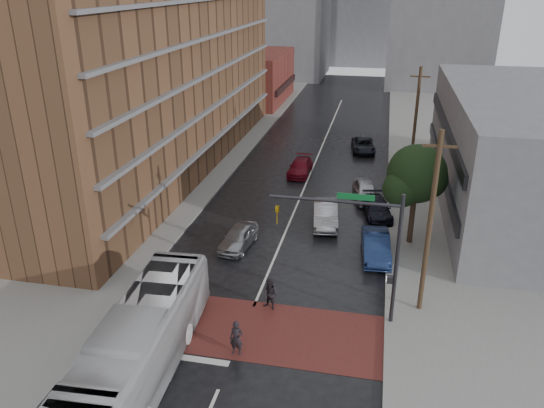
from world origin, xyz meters
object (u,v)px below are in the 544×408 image
at_px(pedestrian_a, 236,338).
at_px(car_parked_near, 376,246).
at_px(car_travel_b, 326,214).
at_px(car_travel_a, 238,237).
at_px(car_travel_c, 300,167).
at_px(suv_travel, 363,145).
at_px(transit_bus, 142,342).
at_px(pedestrian_b, 270,295).
at_px(car_parked_mid, 377,208).
at_px(car_parked_far, 365,191).

bearing_deg(pedestrian_a, car_parked_near, 62.08).
bearing_deg(car_travel_b, pedestrian_a, -106.50).
bearing_deg(car_travel_a, car_travel_c, 90.30).
relative_size(car_travel_a, car_parked_near, 0.88).
height_order(car_travel_b, suv_travel, car_travel_b).
xyz_separation_m(transit_bus, suv_travel, (7.97, 36.04, -1.02)).
height_order(pedestrian_a, suv_travel, pedestrian_a).
xyz_separation_m(car_travel_a, car_travel_c, (1.74, 15.12, -0.04)).
relative_size(car_travel_b, car_parked_near, 1.03).
distance_m(pedestrian_a, car_parked_near, 12.68).
height_order(pedestrian_b, car_travel_b, pedestrian_b).
height_order(transit_bus, pedestrian_b, transit_bus).
bearing_deg(car_parked_mid, car_parked_far, 96.30).
distance_m(transit_bus, car_parked_far, 24.52).
bearing_deg(car_parked_mid, car_travel_a, -153.19).
distance_m(car_travel_a, car_parked_near, 8.97).
relative_size(pedestrian_b, car_parked_mid, 0.38).
relative_size(pedestrian_a, car_parked_near, 0.37).
bearing_deg(suv_travel, transit_bus, -109.50).
bearing_deg(car_travel_a, pedestrian_a, -68.33).
bearing_deg(car_travel_a, transit_bus, -87.29).
bearing_deg(car_travel_a, suv_travel, 80.07).
relative_size(pedestrian_a, car_parked_mid, 0.39).
relative_size(suv_travel, car_parked_near, 1.01).
distance_m(pedestrian_a, car_parked_mid, 18.52).
height_order(pedestrian_b, suv_travel, pedestrian_b).
xyz_separation_m(pedestrian_b, car_parked_near, (5.40, 7.07, -0.09)).
distance_m(transit_bus, suv_travel, 36.92).
xyz_separation_m(pedestrian_a, car_travel_b, (2.43, 15.43, -0.08)).
xyz_separation_m(pedestrian_a, car_travel_c, (-1.06, 25.75, -0.22)).
bearing_deg(car_parked_far, suv_travel, 82.77).
height_order(car_travel_a, car_parked_mid, car_travel_a).
relative_size(transit_bus, pedestrian_a, 6.82).
relative_size(transit_bus, car_parked_mid, 2.63).
height_order(car_travel_c, car_parked_mid, car_travel_c).
bearing_deg(car_parked_far, pedestrian_a, -114.46).
bearing_deg(car_travel_c, pedestrian_b, -84.01).
xyz_separation_m(transit_bus, pedestrian_a, (3.73, 2.11, -0.80)).
relative_size(pedestrian_a, car_travel_c, 0.38).
bearing_deg(car_travel_b, transit_bus, -116.91).
bearing_deg(transit_bus, car_parked_near, 50.13).
distance_m(transit_bus, car_travel_a, 12.81).
height_order(car_travel_b, car_parked_near, car_travel_b).
bearing_deg(suv_travel, car_parked_far, -93.48).
bearing_deg(car_travel_c, car_parked_mid, -47.97).
distance_m(pedestrian_b, car_parked_far, 17.28).
relative_size(car_travel_b, suv_travel, 1.02).
bearing_deg(car_parked_far, car_travel_b, -126.95).
bearing_deg(car_travel_c, car_parked_near, -62.59).
bearing_deg(car_parked_far, transit_bus, -121.80).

